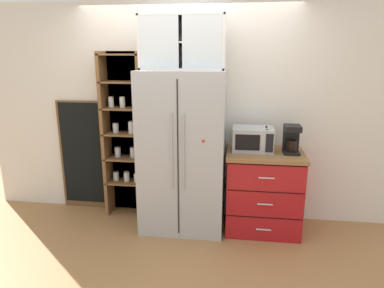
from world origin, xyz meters
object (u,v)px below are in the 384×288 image
coffee_maker (291,139)px  chalkboard_menu (83,155)px  bottle_clear (266,143)px  mug_charcoal (266,150)px  refrigerator (183,151)px  bottle_amber (266,140)px  microwave (253,139)px

coffee_maker → chalkboard_menu: 2.56m
chalkboard_menu → bottle_clear: bearing=-8.2°
mug_charcoal → bottle_clear: size_ratio=0.44×
refrigerator → bottle_clear: 0.92m
coffee_maker → bottle_amber: size_ratio=1.12×
refrigerator → bottle_amber: refrigerator is taller
microwave → chalkboard_menu: 2.15m
bottle_amber → bottle_clear: bearing=-90.0°
bottle_clear → mug_charcoal: bearing=-78.0°
bottle_amber → bottle_clear: 0.10m
microwave → mug_charcoal: bearing=-35.2°
refrigerator → bottle_amber: size_ratio=6.51×
bottle_clear → bottle_amber: bearing=90.0°
chalkboard_menu → coffee_maker: bearing=-6.2°
mug_charcoal → bottle_amber: size_ratio=0.41×
coffee_maker → refrigerator: bearing=-178.1°
refrigerator → bottle_amber: (0.91, 0.09, 0.14)m
bottle_amber → chalkboard_menu: 2.29m
microwave → bottle_amber: 0.14m
refrigerator → mug_charcoal: (0.91, -0.02, 0.06)m
bottle_clear → coffee_maker: bearing=10.4°
mug_charcoal → refrigerator: bearing=178.8°
bottle_amber → chalkboard_menu: bearing=174.4°
refrigerator → coffee_maker: refrigerator is taller
mug_charcoal → bottle_amber: bottle_amber is taller
mug_charcoal → coffee_maker: bearing=12.5°
bottle_amber → bottle_clear: bottle_amber is taller
coffee_maker → bottle_clear: bearing=-169.6°
bottle_amber → chalkboard_menu: chalkboard_menu is taller
microwave → bottle_amber: size_ratio=1.59×
microwave → coffee_maker: 0.41m
bottle_clear → chalkboard_menu: 2.30m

